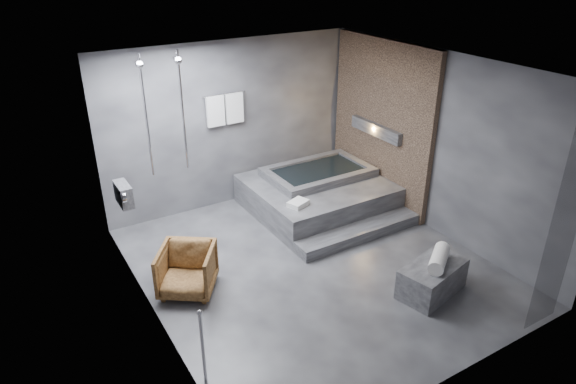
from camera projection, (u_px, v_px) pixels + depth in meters
room at (330, 142)px, 6.94m from camera, size 5.00×5.04×2.82m
tub_deck at (317, 195)px, 8.82m from camera, size 2.20×2.00×0.50m
tub_step at (359, 233)px, 7.98m from camera, size 2.20×0.36×0.18m
concrete_bench at (432, 279)px, 6.69m from camera, size 1.02×0.71×0.42m
driftwood_chair at (187, 270)px, 6.67m from camera, size 0.97×0.97×0.64m
rolled_towel at (439, 258)px, 6.56m from camera, size 0.57×0.48×0.20m
deck_towel at (298, 203)px, 7.90m from camera, size 0.36×0.32×0.08m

